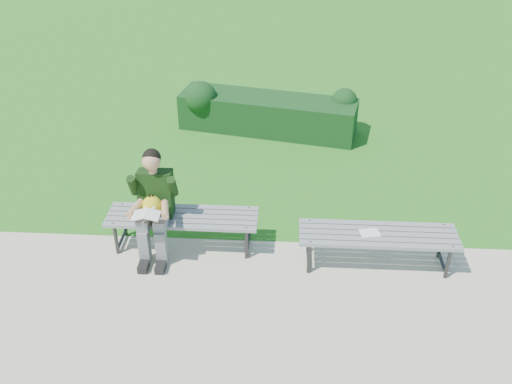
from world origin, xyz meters
TOP-DOWN VIEW (x-y plane):
  - ground at (0.00, 0.00)m, footprint 80.00×80.00m
  - walkway at (0.00, -1.75)m, footprint 30.00×3.50m
  - hedge at (-0.18, 3.20)m, footprint 3.06×1.33m
  - bench_left at (-1.01, -0.15)m, footprint 1.80×0.50m
  - bench_right at (1.29, -0.37)m, footprint 1.80×0.50m
  - seated_boy at (-1.31, -0.24)m, footprint 0.56×0.76m
  - paper_sheet at (1.19, -0.37)m, footprint 0.25×0.20m

SIDE VIEW (x-z plane):
  - ground at x=0.00m, z-range 0.00..0.00m
  - walkway at x=0.00m, z-range 0.00..0.02m
  - hedge at x=-0.18m, z-range -0.08..0.76m
  - bench_left at x=-1.01m, z-range 0.19..0.64m
  - bench_right at x=1.29m, z-range 0.19..0.64m
  - paper_sheet at x=1.19m, z-range 0.47..0.48m
  - seated_boy at x=-1.31m, z-range 0.06..1.37m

